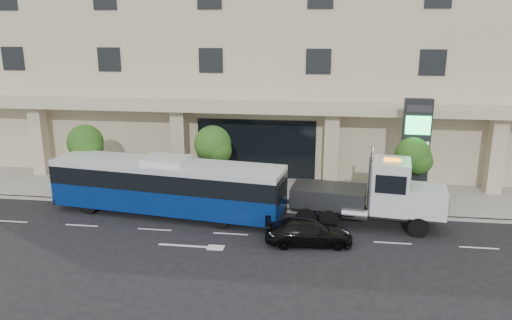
{
  "coord_description": "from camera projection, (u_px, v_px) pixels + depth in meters",
  "views": [
    {
      "loc": [
        4.5,
        -24.5,
        10.19
      ],
      "look_at": [
        0.82,
        2.0,
        2.98
      ],
      "focal_mm": 35.0,
      "sensor_mm": 36.0,
      "label": 1
    }
  ],
  "objects": [
    {
      "name": "ground",
      "position": [
        236.0,
        223.0,
        26.68
      ],
      "size": [
        120.0,
        120.0,
        0.0
      ],
      "primitive_type": "plane",
      "color": "black",
      "rests_on": "ground"
    },
    {
      "name": "sidewalk",
      "position": [
        250.0,
        192.0,
        31.44
      ],
      "size": [
        120.0,
        6.0,
        0.15
      ],
      "primitive_type": "cube",
      "color": "gray",
      "rests_on": "ground"
    },
    {
      "name": "curb",
      "position": [
        242.0,
        208.0,
        28.58
      ],
      "size": [
        120.0,
        0.3,
        0.15
      ],
      "primitive_type": "cube",
      "color": "gray",
      "rests_on": "ground"
    },
    {
      "name": "convention_center",
      "position": [
        269.0,
        29.0,
        38.84
      ],
      "size": [
        60.0,
        17.6,
        20.0
      ],
      "color": "tan",
      "rests_on": "ground"
    },
    {
      "name": "tree_left",
      "position": [
        86.0,
        145.0,
        30.63
      ],
      "size": [
        2.27,
        2.2,
        4.22
      ],
      "color": "#422B19",
      "rests_on": "sidewalk"
    },
    {
      "name": "tree_mid",
      "position": [
        213.0,
        147.0,
        29.53
      ],
      "size": [
        2.28,
        2.2,
        4.38
      ],
      "color": "#422B19",
      "rests_on": "sidewalk"
    },
    {
      "name": "tree_right",
      "position": [
        413.0,
        157.0,
        28.06
      ],
      "size": [
        2.1,
        2.0,
        4.04
      ],
      "color": "#422B19",
      "rests_on": "sidewalk"
    },
    {
      "name": "city_bus",
      "position": [
        167.0,
        185.0,
        27.51
      ],
      "size": [
        13.28,
        4.48,
        3.3
      ],
      "rotation": [
        0.0,
        0.0,
        -0.14
      ],
      "color": "black",
      "rests_on": "ground"
    },
    {
      "name": "tow_truck",
      "position": [
        374.0,
        195.0,
        25.94
      ],
      "size": [
        8.97,
        3.14,
        4.05
      ],
      "rotation": [
        0.0,
        0.0,
        -0.13
      ],
      "color": "#2D3033",
      "rests_on": "ground"
    },
    {
      "name": "black_sedan",
      "position": [
        309.0,
        232.0,
        23.96
      ],
      "size": [
        4.37,
        2.17,
        1.22
      ],
      "primitive_type": "imported",
      "rotation": [
        0.0,
        0.0,
        1.68
      ],
      "color": "black",
      "rests_on": "ground"
    },
    {
      "name": "signage_pylon",
      "position": [
        415.0,
        152.0,
        28.24
      ],
      "size": [
        1.56,
        0.64,
        6.16
      ],
      "rotation": [
        0.0,
        0.0,
        -0.04
      ],
      "color": "black",
      "rests_on": "sidewalk"
    }
  ]
}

